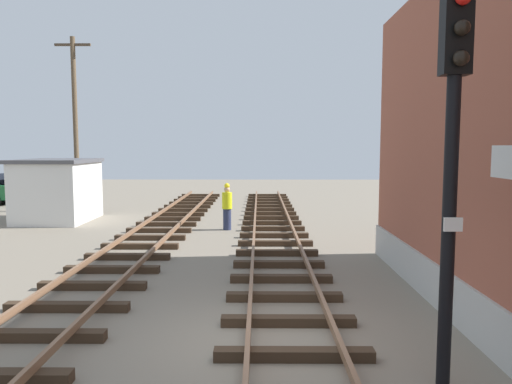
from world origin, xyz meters
TOP-DOWN VIEW (x-y plane):
  - ground_plane at (0.00, 0.00)m, footprint 80.00×80.00m
  - track_near_building at (0.57, -0.00)m, footprint 2.50×48.62m
  - track_centre at (-3.85, -0.00)m, footprint 2.50×48.62m
  - signal_mast at (2.51, -1.68)m, footprint 0.36×0.40m
  - control_hut at (-8.96, 13.23)m, footprint 3.00×3.80m
  - parked_car_silver at (-13.27, 20.02)m, footprint 4.20×2.04m
  - utility_pole_far at (-9.34, 16.58)m, footprint 1.80×0.24m
  - track_worker_foreground at (-1.25, 10.97)m, footprint 0.40×0.40m

SIDE VIEW (x-z plane):
  - ground_plane at x=0.00m, z-range 0.00..0.00m
  - track_near_building at x=0.57m, z-range -0.03..0.29m
  - track_centre at x=-3.85m, z-range -0.03..0.29m
  - parked_car_silver at x=-13.27m, z-range 0.02..1.78m
  - track_worker_foreground at x=-1.25m, z-range -0.01..1.86m
  - control_hut at x=-8.96m, z-range 0.01..2.77m
  - signal_mast at x=2.51m, z-range 0.68..6.00m
  - utility_pole_far at x=-9.34m, z-range 0.19..8.99m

